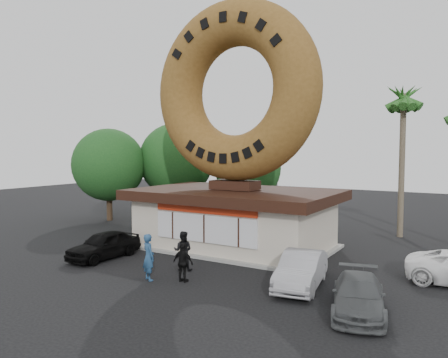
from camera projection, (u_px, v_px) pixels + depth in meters
ground at (168, 273)px, 19.65m from camera, size 90.00×90.00×0.00m
donut_shop at (235, 216)px, 24.62m from camera, size 11.20×7.20×3.80m
giant_donut at (235, 91)px, 24.15m from camera, size 9.94×2.53×9.94m
tree_west at (176, 160)px, 35.33m from camera, size 6.00×6.00×7.65m
tree_mid at (248, 169)px, 34.22m from camera, size 5.20×5.20×6.63m
tree_far at (109, 165)px, 33.76m from camera, size 5.60×5.60×7.14m
palm_near at (404, 103)px, 27.10m from camera, size 2.60×2.60×9.75m
street_lamp at (278, 163)px, 33.93m from camera, size 2.11×0.20×8.00m
person_left at (149, 257)px, 18.52m from camera, size 0.86×0.74×1.99m
person_center at (183, 251)px, 20.03m from camera, size 1.08×0.97×1.81m
person_right at (183, 263)px, 18.26m from camera, size 0.98×0.42×1.65m
car_black at (104, 245)px, 22.21m from camera, size 1.70×4.10×1.39m
car_silver at (301, 270)px, 17.61m from camera, size 2.20×4.48×1.41m
car_grey at (358, 295)px, 14.84m from camera, size 2.72×4.49×1.22m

